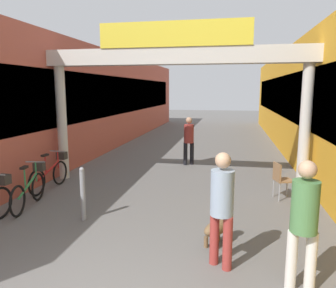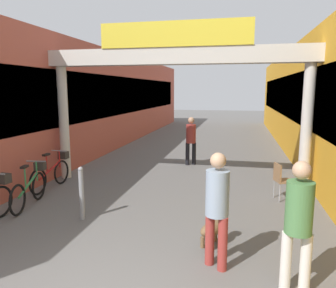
# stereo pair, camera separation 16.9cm
# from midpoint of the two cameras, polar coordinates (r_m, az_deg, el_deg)

# --- Properties ---
(storefront_left) EXTENTS (3.00, 26.00, 4.27)m
(storefront_left) POSITION_cam_midpoint_polar(r_m,az_deg,el_deg) (15.21, -15.20, 7.30)
(storefront_left) COLOR #B25142
(storefront_left) RESTS_ON ground_plane
(storefront_right) EXTENTS (3.00, 26.00, 4.27)m
(storefront_right) POSITION_cam_midpoint_polar(r_m,az_deg,el_deg) (14.09, 25.57, 6.57)
(storefront_right) COLOR gold
(storefront_right) RESTS_ON ground_plane
(arcade_sign_gateway) EXTENTS (7.40, 0.47, 4.34)m
(arcade_sign_gateway) POSITION_cam_midpoint_polar(r_m,az_deg,el_deg) (8.87, 0.65, 12.64)
(arcade_sign_gateway) COLOR beige
(arcade_sign_gateway) RESTS_ON ground_plane
(pedestrian_with_dog) EXTENTS (0.47, 0.47, 1.74)m
(pedestrian_with_dog) POSITION_cam_midpoint_polar(r_m,az_deg,el_deg) (4.87, 8.37, -10.05)
(pedestrian_with_dog) COLOR #99332D
(pedestrian_with_dog) RESTS_ON ground_plane
(pedestrian_companion) EXTENTS (0.38, 0.35, 1.75)m
(pedestrian_companion) POSITION_cam_midpoint_polar(r_m,az_deg,el_deg) (4.57, 21.62, -11.84)
(pedestrian_companion) COLOR silver
(pedestrian_companion) RESTS_ON ground_plane
(pedestrian_carrying_crate) EXTENTS (0.46, 0.46, 1.68)m
(pedestrian_carrying_crate) POSITION_cam_midpoint_polar(r_m,az_deg,el_deg) (11.44, 3.23, 1.10)
(pedestrian_carrying_crate) COLOR black
(pedestrian_carrying_crate) RESTS_ON ground_plane
(dog_on_leash) EXTENTS (0.55, 0.68, 0.49)m
(dog_on_leash) POSITION_cam_midpoint_polar(r_m,az_deg,el_deg) (5.79, 7.86, -14.17)
(dog_on_leash) COLOR brown
(dog_on_leash) RESTS_ON ground_plane
(bicycle_green_third) EXTENTS (0.47, 1.67, 0.98)m
(bicycle_green_third) POSITION_cam_midpoint_polar(r_m,az_deg,el_deg) (8.10, -23.40, -6.97)
(bicycle_green_third) COLOR black
(bicycle_green_third) RESTS_ON ground_plane
(bicycle_red_farthest) EXTENTS (0.46, 1.69, 0.98)m
(bicycle_red_farthest) POSITION_cam_midpoint_polar(r_m,az_deg,el_deg) (9.30, -20.15, -4.70)
(bicycle_red_farthest) COLOR black
(bicycle_red_farthest) RESTS_ON ground_plane
(bollard_post_metal) EXTENTS (0.10, 0.10, 1.10)m
(bollard_post_metal) POSITION_cam_midpoint_polar(r_m,az_deg,el_deg) (6.89, -15.32, -8.31)
(bollard_post_metal) COLOR gray
(bollard_post_metal) RESTS_ON ground_plane
(cafe_chair_wood_nearer) EXTENTS (0.50, 0.50, 0.89)m
(cafe_chair_wood_nearer) POSITION_cam_midpoint_polar(r_m,az_deg,el_deg) (8.31, 18.49, -5.53)
(cafe_chair_wood_nearer) COLOR gray
(cafe_chair_wood_nearer) RESTS_ON ground_plane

